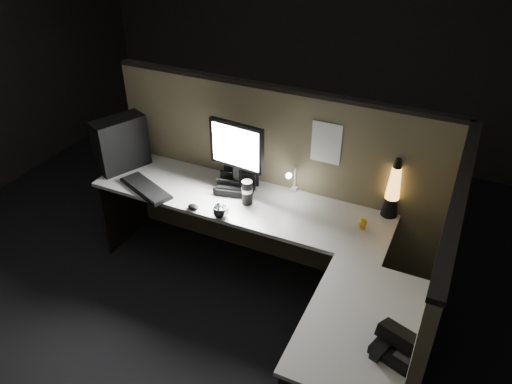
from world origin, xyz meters
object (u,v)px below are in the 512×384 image
at_px(keyboard, 146,189).
at_px(desk_phone, 397,345).
at_px(lava_lamp, 393,192).
at_px(monitor, 236,151).
at_px(pc_tower, 121,144).

bearing_deg(keyboard, desk_phone, 3.32).
bearing_deg(lava_lamp, keyboard, -165.07).
bearing_deg(desk_phone, monitor, 163.56).
height_order(monitor, desk_phone, monitor).
xyz_separation_m(monitor, keyboard, (-0.65, -0.29, -0.33)).
xyz_separation_m(monitor, desk_phone, (1.43, -1.01, -0.29)).
xyz_separation_m(pc_tower, desk_phone, (2.44, -0.93, -0.17)).
xyz_separation_m(pc_tower, lava_lamp, (2.14, 0.26, -0.03)).
xyz_separation_m(monitor, lava_lamp, (1.13, 0.19, -0.15)).
xyz_separation_m(pc_tower, monitor, (1.01, 0.07, 0.13)).
bearing_deg(keyboard, monitor, 46.40).
distance_m(pc_tower, desk_phone, 2.62).
distance_m(keyboard, lava_lamp, 1.84).
bearing_deg(monitor, lava_lamp, 15.01).
relative_size(lava_lamp, desk_phone, 1.66).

